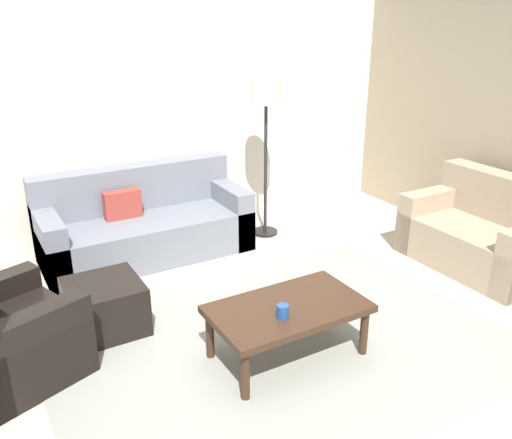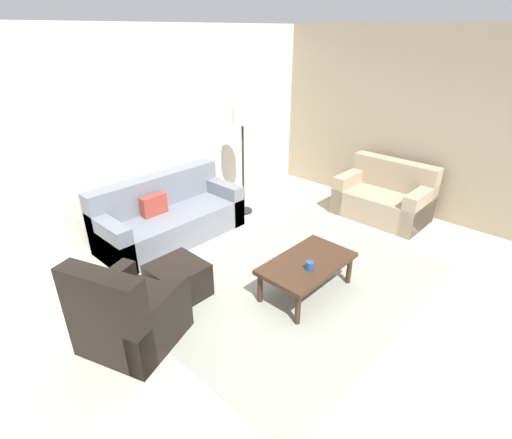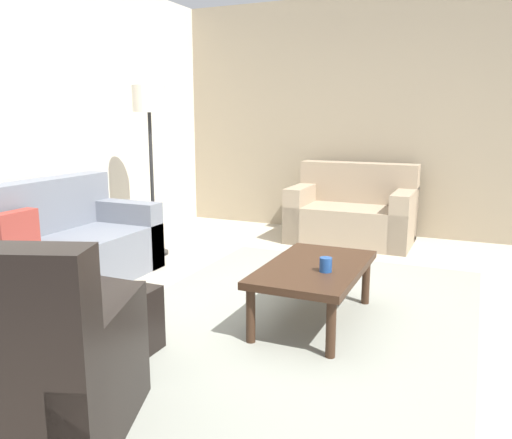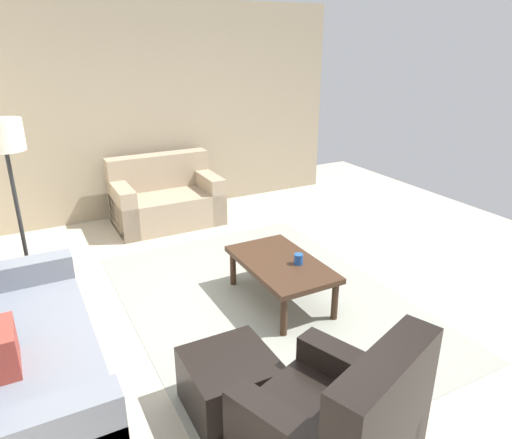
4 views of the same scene
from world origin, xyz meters
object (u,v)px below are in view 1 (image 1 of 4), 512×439
ottoman (105,306)px  coffee_table (288,312)px  cup (283,311)px  lamp_standing (266,108)px  couch_loveseat (484,236)px  couch_main (143,225)px

ottoman → coffee_table: (1.04, -1.00, 0.16)m
cup → lamp_standing: lamp_standing is taller
couch_loveseat → cup: bearing=-170.7°
coffee_table → lamp_standing: (1.05, 2.06, 1.05)m
couch_loveseat → ottoman: couch_loveseat is taller
couch_loveseat → coffee_table: bearing=-172.8°
couch_loveseat → coffee_table: couch_loveseat is taller
couch_main → couch_loveseat: 3.40m
couch_main → lamp_standing: lamp_standing is taller
coffee_table → lamp_standing: lamp_standing is taller
couch_loveseat → cup: (-2.61, -0.43, 0.16)m
ottoman → lamp_standing: bearing=26.8°
couch_loveseat → cup: 2.65m
cup → couch_loveseat: bearing=9.3°
cup → ottoman: bearing=129.5°
couch_main → couch_loveseat: size_ratio=1.51×
couch_main → coffee_table: bearing=-82.5°
ottoman → lamp_standing: lamp_standing is taller
ottoman → couch_main: bearing=59.3°
cup → lamp_standing: (1.17, 2.17, 0.95)m
couch_loveseat → lamp_standing: 2.52m
coffee_table → couch_loveseat: bearing=7.2°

